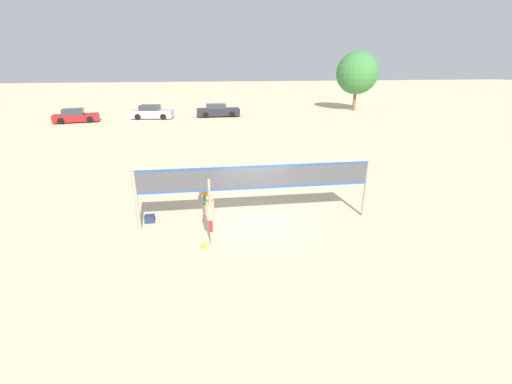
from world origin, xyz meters
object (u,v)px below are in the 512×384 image
Objects in this scene: player_blocker at (204,188)px; parked_car_near at (152,113)px; gear_bag at (150,219)px; parked_car_far at (218,111)px; parked_car_mid at (75,116)px; volleyball at (204,245)px; tree_left_cluster at (357,73)px; volleyball_net at (256,183)px; player_spiker at (210,212)px.

parked_car_near is at bearing -167.81° from player_blocker.
parked_car_far is (3.70, 27.23, 0.48)m from gear_bag.
parked_car_mid reaches higher than gear_bag.
parked_car_near reaches higher than parked_car_mid.
player_blocker reaches higher than volleyball.
gear_bag is at bearing -78.08° from parked_car_mid.
tree_left_cluster is at bearing 147.31° from player_blocker.
parked_car_near is 25.23m from tree_left_cluster.
volleyball_net reaches higher than parked_car_mid.
parked_car_mid is 0.94× the size of parked_car_far.
parked_car_far is at bearing 82.26° from gear_bag.
player_blocker is 28.20m from parked_car_mid.
parked_car_near is 0.64× the size of tree_left_cluster.
tree_left_cluster reaches higher than parked_car_far.
parked_car_far is (1.53, 26.81, -0.54)m from player_blocker.
player_spiker is 0.31× the size of tree_left_cluster.
volleyball_net is at bearing -51.33° from player_spiker.
player_blocker reaches higher than parked_car_mid.
parked_car_far is at bearing -170.82° from tree_left_cluster.
gear_bag is 0.08× the size of parked_car_near.
gear_bag is 37.04m from tree_left_cluster.
volleyball_net reaches higher than player_blocker.
gear_bag is 26.98m from parked_car_near.
tree_left_cluster is (19.02, 29.64, 3.39)m from player_blocker.
tree_left_cluster is at bearing 6.98° from parked_car_far.
player_blocker is at bearing -73.68° from parked_car_mid.
gear_bag is at bearing 171.90° from volleyball_net.
tree_left_cluster reaches higher than gear_bag.
volleyball_net is 1.84× the size of parked_car_far.
player_spiker is 0.49× the size of parked_car_near.
tree_left_cluster reaches higher than parked_car_mid.
player_blocker is 10.04× the size of volleyball.
player_blocker is at bearing -95.46° from parked_car_far.
player_blocker is at bearing 10.89° from gear_bag.
player_spiker is 1.02× the size of player_blocker.
tree_left_cluster is (32.18, 4.70, 3.95)m from parked_car_mid.
volleyball is (-0.26, -0.32, -1.08)m from player_spiker.
volleyball_net is 1.95× the size of parked_car_mid.
gear_bag is at bearing -99.94° from parked_car_far.
player_spiker is 1.15m from volleyball.
parked_car_near is 7.23m from parked_car_far.
tree_left_cluster is at bearing -30.42° from player_spiker.
parked_car_mid is 32.76m from tree_left_cluster.
parked_car_near is at bearing 100.96° from volleyball.
volleyball is at bearing -1.17° from player_blocker.
volleyball_net is 35.20m from tree_left_cluster.
parked_car_far is 0.68× the size of tree_left_cluster.
tree_left_cluster is (24.71, 3.31, 3.91)m from parked_car_near.
player_spiker reaches higher than parked_car_mid.
player_spiker is 37.32m from tree_left_cluster.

